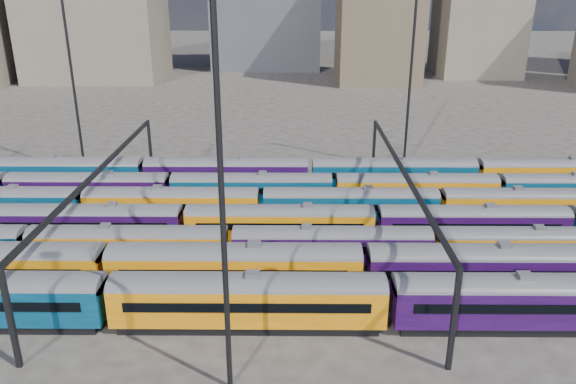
{
  "coord_description": "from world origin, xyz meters",
  "views": [
    {
      "loc": [
        -0.9,
        -52.26,
        25.48
      ],
      "look_at": [
        -1.39,
        6.68,
        3.0
      ],
      "focal_mm": 35.0,
      "sensor_mm": 36.0,
      "label": 1
    }
  ],
  "objects_px": {
    "mast_2": "(221,191)",
    "rake_1": "(494,265)",
    "rake_0": "(248,295)",
    "rake_2": "(332,242)"
  },
  "relations": [
    {
      "from": "rake_1",
      "to": "rake_2",
      "type": "xyz_separation_m",
      "value": [
        -13.44,
        5.0,
        -0.39
      ]
    },
    {
      "from": "rake_2",
      "to": "mast_2",
      "type": "bearing_deg",
      "value": -114.62
    },
    {
      "from": "rake_1",
      "to": "rake_2",
      "type": "height_order",
      "value": "rake_1"
    },
    {
      "from": "rake_0",
      "to": "rake_2",
      "type": "height_order",
      "value": "rake_0"
    },
    {
      "from": "rake_0",
      "to": "mast_2",
      "type": "distance_m",
      "value": 13.21
    },
    {
      "from": "rake_1",
      "to": "mast_2",
      "type": "bearing_deg",
      "value": -150.52
    },
    {
      "from": "mast_2",
      "to": "rake_1",
      "type": "bearing_deg",
      "value": 29.48
    },
    {
      "from": "rake_0",
      "to": "rake_1",
      "type": "xyz_separation_m",
      "value": [
        20.49,
        5.0,
        0.05
      ]
    },
    {
      "from": "rake_0",
      "to": "rake_2",
      "type": "relative_size",
      "value": 1.14
    },
    {
      "from": "rake_0",
      "to": "rake_2",
      "type": "xyz_separation_m",
      "value": [
        7.05,
        10.0,
        -0.34
      ]
    }
  ]
}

